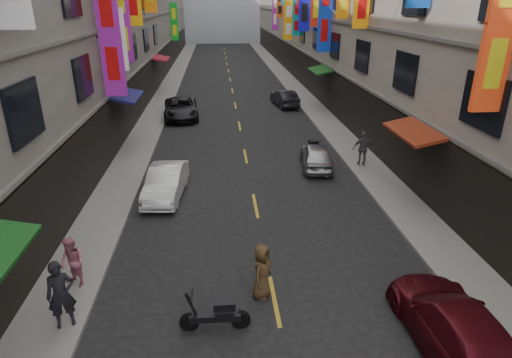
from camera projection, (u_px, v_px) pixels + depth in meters
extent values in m
cube|color=slate|center=(167.00, 91.00, 38.99)|extent=(2.00, 90.00, 0.12)
cube|color=slate|center=(296.00, 89.00, 39.99)|extent=(2.00, 90.00, 0.12)
cube|color=black|center=(155.00, 75.00, 38.36)|extent=(0.12, 85.50, 3.00)
cube|color=#66635E|center=(153.00, 56.00, 37.70)|extent=(0.16, 90.00, 0.14)
cube|color=#66635E|center=(149.00, 17.00, 36.46)|extent=(0.16, 90.00, 0.14)
cube|color=black|center=(307.00, 73.00, 39.51)|extent=(0.12, 85.50, 3.00)
cube|color=#66635E|center=(308.00, 54.00, 38.85)|extent=(0.16, 90.00, 0.14)
cube|color=#66635E|center=(310.00, 17.00, 37.61)|extent=(0.16, 90.00, 0.14)
cube|color=#F74217|center=(502.00, 23.00, 11.72)|extent=(0.89, 0.18, 4.94)
cylinder|color=black|center=(504.00, 23.00, 11.72)|extent=(0.99, 0.08, 0.08)
cube|color=#8A1A91|center=(110.00, 37.00, 20.24)|extent=(1.04, 0.18, 5.60)
cylinder|color=black|center=(109.00, 37.00, 20.23)|extent=(1.14, 0.08, 0.08)
cube|color=white|center=(117.00, 40.00, 22.08)|extent=(0.88, 0.18, 3.12)
cylinder|color=black|center=(116.00, 40.00, 22.07)|extent=(0.98, 0.08, 0.08)
cube|color=#87198C|center=(123.00, 20.00, 23.72)|extent=(0.81, 0.18, 4.54)
cylinder|color=black|center=(122.00, 20.00, 23.72)|extent=(0.91, 0.08, 0.08)
cube|color=#1035BA|center=(325.00, 12.00, 30.35)|extent=(0.93, 0.18, 5.45)
cylinder|color=black|center=(326.00, 12.00, 30.36)|extent=(1.03, 0.08, 0.08)
cube|color=#0B8287|center=(296.00, 18.00, 41.48)|extent=(0.77, 0.18, 3.33)
cylinder|color=black|center=(297.00, 18.00, 41.48)|extent=(0.87, 0.08, 0.08)
cube|color=orange|center=(288.00, 20.00, 45.20)|extent=(1.05, 0.18, 3.91)
cylinder|color=black|center=(289.00, 20.00, 45.21)|extent=(1.15, 0.08, 0.08)
cube|color=#DC4D14|center=(280.00, 4.00, 51.61)|extent=(0.77, 0.18, 3.17)
cylinder|color=black|center=(280.00, 4.00, 51.61)|extent=(0.87, 0.08, 0.08)
cube|color=#0D931D|center=(174.00, 22.00, 53.39)|extent=(0.89, 0.18, 4.45)
cylinder|color=black|center=(174.00, 22.00, 53.38)|extent=(0.99, 0.08, 0.08)
cube|color=#961B90|center=(275.00, 11.00, 56.05)|extent=(0.73, 0.18, 4.76)
cylinder|color=black|center=(275.00, 11.00, 56.05)|extent=(0.83, 0.08, 0.08)
cube|color=maroon|center=(414.00, 131.00, 16.85)|extent=(1.39, 3.20, 0.41)
cube|color=#171851|center=(127.00, 95.00, 23.14)|extent=(1.39, 3.20, 0.41)
cube|color=#154A13|center=(321.00, 70.00, 31.53)|extent=(1.39, 3.20, 0.41)
cube|color=maroon|center=(161.00, 58.00, 37.83)|extent=(1.39, 3.20, 0.41)
cube|color=gold|center=(274.00, 300.00, 11.98)|extent=(0.12, 2.20, 0.01)
cube|color=gold|center=(255.00, 205.00, 17.48)|extent=(0.12, 2.20, 0.01)
cube|color=gold|center=(246.00, 156.00, 22.99)|extent=(0.12, 2.20, 0.01)
cube|color=gold|center=(239.00, 126.00, 28.50)|extent=(0.12, 2.20, 0.01)
cube|color=gold|center=(235.00, 105.00, 34.01)|extent=(0.12, 2.20, 0.01)
cube|color=gold|center=(232.00, 91.00, 39.51)|extent=(0.12, 2.20, 0.01)
cube|color=gold|center=(230.00, 79.00, 45.02)|extent=(0.12, 2.20, 0.01)
cube|color=gold|center=(228.00, 71.00, 50.53)|extent=(0.12, 2.20, 0.01)
cube|color=gold|center=(227.00, 64.00, 56.04)|extent=(0.12, 2.20, 0.01)
cube|color=gold|center=(226.00, 58.00, 61.55)|extent=(0.12, 2.20, 0.01)
cube|color=gold|center=(225.00, 53.00, 67.05)|extent=(0.12, 2.20, 0.01)
cube|color=gold|center=(224.00, 49.00, 72.56)|extent=(0.12, 2.20, 0.01)
cylinder|color=black|center=(190.00, 322.00, 10.81)|extent=(0.50, 0.13, 0.50)
cylinder|color=black|center=(241.00, 320.00, 10.90)|extent=(0.50, 0.13, 0.50)
cube|color=black|center=(215.00, 316.00, 10.80)|extent=(1.31, 0.33, 0.18)
cube|color=black|center=(225.00, 304.00, 10.68)|extent=(0.56, 0.33, 0.22)
cylinder|color=black|center=(192.00, 308.00, 10.65)|extent=(0.36, 0.09, 0.88)
cylinder|color=black|center=(192.00, 296.00, 10.51)|extent=(0.07, 0.50, 0.06)
cylinder|color=black|center=(317.00, 157.00, 22.15)|extent=(0.16, 0.51, 0.50)
cylinder|color=black|center=(310.00, 149.00, 23.33)|extent=(0.16, 0.51, 0.50)
cube|color=black|center=(313.00, 150.00, 22.68)|extent=(0.41, 1.32, 0.18)
cube|color=black|center=(312.00, 142.00, 22.77)|extent=(0.37, 0.58, 0.22)
cylinder|color=black|center=(317.00, 148.00, 22.07)|extent=(0.11, 0.36, 0.88)
cylinder|color=black|center=(317.00, 142.00, 21.93)|extent=(0.50, 0.10, 0.06)
imported|color=white|center=(166.00, 182.00, 18.07)|extent=(1.73, 4.05, 1.30)
imported|color=black|center=(181.00, 108.00, 30.16)|extent=(2.70, 5.14, 1.38)
imported|color=#4F0D16|center=(456.00, 327.00, 10.03)|extent=(1.90, 4.66, 1.35)
imported|color=#ADAEB2|center=(316.00, 155.00, 21.28)|extent=(1.91, 3.78, 1.24)
imported|color=#222229|center=(285.00, 98.00, 33.57)|extent=(1.92, 3.98, 1.26)
imported|color=black|center=(61.00, 295.00, 10.57)|extent=(0.85, 0.81, 1.84)
imported|color=#CC6C8B|center=(72.00, 263.00, 12.14)|extent=(0.90, 0.85, 1.54)
imported|color=#535355|center=(363.00, 148.00, 21.12)|extent=(1.07, 0.67, 1.75)
imported|color=#46321C|center=(262.00, 271.00, 11.86)|extent=(0.87, 0.97, 1.65)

